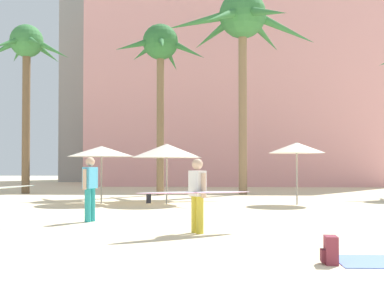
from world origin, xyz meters
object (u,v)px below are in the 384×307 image
object	(u,v)px
palm_tree_right	(160,53)
person_near_left	(90,186)
palm_tree_center	(27,55)
cafe_umbrella_3	(167,151)
cafe_umbrella_2	(297,148)
palm_tree_far_left	(242,25)
backpack	(330,251)
person_far_left	(197,192)
cafe_umbrella_0	(102,151)

from	to	relation	value
palm_tree_right	person_near_left	bearing A→B (deg)	-92.54
palm_tree_center	palm_tree_right	bearing A→B (deg)	-7.48
person_near_left	cafe_umbrella_3	bearing A→B (deg)	-83.90
cafe_umbrella_2	palm_tree_far_left	bearing A→B (deg)	105.14
backpack	person_near_left	world-z (taller)	person_near_left
person_far_left	palm_tree_center	bearing A→B (deg)	88.87
palm_tree_right	palm_tree_center	bearing A→B (deg)	172.52
palm_tree_far_left	palm_tree_center	bearing A→B (deg)	179.19
cafe_umbrella_2	backpack	xyz separation A→B (m)	(-1.27, -11.08, -1.91)
person_far_left	cafe_umbrella_3	bearing A→B (deg)	66.05
palm_tree_far_left	person_near_left	bearing A→B (deg)	-110.71
person_near_left	backpack	bearing A→B (deg)	153.26
person_far_left	person_near_left	size ratio (longest dim) A/B	1.50
cafe_umbrella_0	palm_tree_far_left	bearing A→B (deg)	47.35
palm_tree_center	person_far_left	size ratio (longest dim) A/B	3.48
palm_tree_right	backpack	bearing A→B (deg)	-74.80
palm_tree_center	cafe_umbrella_2	xyz separation A→B (m)	(12.86, -6.43, -5.07)
cafe_umbrella_0	cafe_umbrella_2	size ratio (longest dim) A/B	1.11
backpack	person_far_left	world-z (taller)	person_far_left
cafe_umbrella_2	person_far_left	world-z (taller)	cafe_umbrella_2
cafe_umbrella_2	cafe_umbrella_3	world-z (taller)	cafe_umbrella_2
cafe_umbrella_2	cafe_umbrella_3	xyz separation A→B (m)	(-4.88, 0.03, -0.10)
cafe_umbrella_0	cafe_umbrella_2	distance (m)	7.39
palm_tree_center	palm_tree_right	world-z (taller)	palm_tree_center
palm_tree_center	person_near_left	world-z (taller)	palm_tree_center
palm_tree_center	person_far_left	world-z (taller)	palm_tree_center
palm_tree_center	cafe_umbrella_3	size ratio (longest dim) A/B	3.31
palm_tree_center	person_near_left	bearing A→B (deg)	-61.79
cafe_umbrella_2	person_far_left	distance (m)	8.74
palm_tree_right	person_near_left	xyz separation A→B (m)	(-0.50, -11.34, -6.06)
cafe_umbrella_0	person_near_left	bearing A→B (deg)	-79.36
palm_tree_far_left	cafe_umbrella_2	size ratio (longest dim) A/B	4.43
palm_tree_right	cafe_umbrella_2	world-z (taller)	palm_tree_right
cafe_umbrella_2	person_far_left	bearing A→B (deg)	-113.07
cafe_umbrella_3	palm_tree_right	bearing A→B (deg)	99.31
cafe_umbrella_0	cafe_umbrella_3	bearing A→B (deg)	-1.41
cafe_umbrella_0	person_far_left	distance (m)	9.06
cafe_umbrella_0	cafe_umbrella_2	bearing A→B (deg)	-0.70
cafe_umbrella_3	person_far_left	xyz separation A→B (m)	(1.48, -7.99, -1.13)
palm_tree_center	cafe_umbrella_2	size ratio (longest dim) A/B	3.79
backpack	person_far_left	xyz separation A→B (m)	(-2.12, 3.11, 0.69)
cafe_umbrella_3	person_near_left	xyz separation A→B (m)	(-1.40, -5.87, -1.09)
cafe_umbrella_0	cafe_umbrella_2	world-z (taller)	cafe_umbrella_2
person_far_left	cafe_umbrella_0	bearing A→B (deg)	81.94
cafe_umbrella_2	person_near_left	world-z (taller)	cafe_umbrella_2
backpack	palm_tree_right	bearing A→B (deg)	-71.22
cafe_umbrella_3	person_far_left	bearing A→B (deg)	-79.47
palm_tree_far_left	palm_tree_right	distance (m)	4.44
backpack	person_near_left	xyz separation A→B (m)	(-5.01, 5.23, 0.72)
palm_tree_right	person_far_left	xyz separation A→B (m)	(2.38, -13.46, -6.10)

